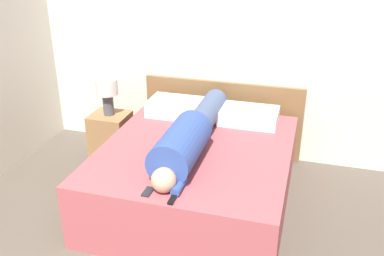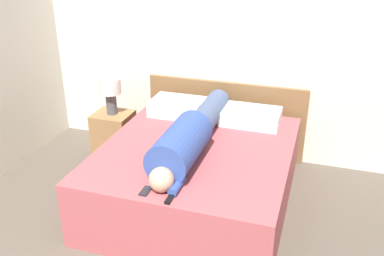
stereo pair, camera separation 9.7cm
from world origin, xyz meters
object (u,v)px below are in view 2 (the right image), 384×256
Objects in this scene: tv_remote at (170,198)px; cell_phone at (146,191)px; table_lamp at (110,91)px; person_lying at (190,135)px; bed at (197,175)px; pillow_near_headboard at (181,107)px; pillow_second at (251,116)px; nightstand at (114,136)px.

cell_phone is at bearing 170.21° from tv_remote.
person_lying is at bearing -29.47° from table_lamp.
cell_phone is at bearing -53.89° from table_lamp.
person_lying is at bearing -111.91° from bed.
person_lying reaches higher than cell_phone.
pillow_near_headboard is 1.05× the size of pillow_second.
nightstand is at bearing 126.11° from cell_phone.
nightstand is 0.90× the size of pillow_near_headboard.
person_lying is 2.87× the size of pillow_near_headboard.
pillow_second is 1.59m from cell_phone.
table_lamp reaches higher than tv_remote.
tv_remote is at bearing -85.51° from bed.
tv_remote is (-0.29, -1.54, -0.06)m from pillow_second.
bed is 0.89m from cell_phone.
nightstand is 0.86m from pillow_near_headboard.
table_lamp is 1.28m from person_lying.
nightstand is 0.54m from table_lamp.
bed is 0.45m from person_lying.
bed is 0.92m from tv_remote.
table_lamp reaches higher than bed.
bed is at bearing -25.40° from nightstand.
bed is 3.10× the size of pillow_near_headboard.
pillow_second is at bearing 71.55° from cell_phone.
person_lying reaches higher than bed.
table_lamp is at bearing -169.47° from pillow_near_headboard.
pillow_second is at bearing 5.30° from nightstand.
table_lamp reaches higher than person_lying.
person_lying is at bearing -64.82° from pillow_near_headboard.
bed is 0.87m from pillow_near_headboard.
pillow_second is (0.39, 0.77, -0.08)m from person_lying.
pillow_second is (1.50, 0.14, -0.16)m from table_lamp.
pillow_second is (1.50, 0.14, 0.38)m from nightstand.
tv_remote is 1.15× the size of cell_phone.
table_lamp is (-1.14, 0.54, 0.53)m from bed.
tv_remote is at bearing -9.79° from cell_phone.
person_lying reaches higher than pillow_near_headboard.
pillow_near_headboard is at bearing 10.53° from nightstand.
pillow_near_headboard is at bearing 10.53° from table_lamp.
pillow_second reaches higher than tv_remote.
table_lamp reaches higher than pillow_near_headboard.
pillow_near_headboard reaches higher than cell_phone.
nightstand is at bearing -174.70° from pillow_second.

